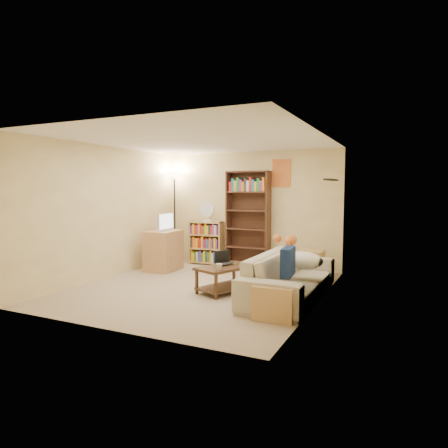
# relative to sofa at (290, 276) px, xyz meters

# --- Properties ---
(room) EXTENTS (4.50, 4.54, 2.52)m
(room) POSITION_rel_sofa_xyz_m (-1.55, -0.06, 1.28)
(room) COLOR #BFAE8F
(room) RESTS_ON ground
(sofa) EXTENTS (2.38, 0.96, 0.69)m
(sofa) POSITION_rel_sofa_xyz_m (0.00, 0.00, 0.00)
(sofa) COLOR #BEB99D
(sofa) RESTS_ON ground
(navy_pillow) EXTENTS (0.18, 0.47, 0.41)m
(navy_pillow) POSITION_rel_sofa_xyz_m (0.11, -0.51, 0.32)
(navy_pillow) COLOR navy
(navy_pillow) RESTS_ON sofa
(cream_blanket) EXTENTS (0.64, 0.45, 0.27)m
(cream_blanket) POSITION_rel_sofa_xyz_m (0.17, 0.06, 0.25)
(cream_blanket) COLOR white
(cream_blanket) RESTS_ON sofa
(tabby_cat) EXTENTS (0.54, 0.20, 0.19)m
(tabby_cat) POSITION_rel_sofa_xyz_m (-0.30, 0.91, 0.44)
(tabby_cat) COLOR orange
(tabby_cat) RESTS_ON sofa
(coffee_table) EXTENTS (0.85, 1.10, 0.43)m
(coffee_table) POSITION_rel_sofa_xyz_m (-1.06, -0.10, -0.07)
(coffee_table) COLOR #492E1C
(coffee_table) RESTS_ON ground
(laptop) EXTENTS (0.49, 0.44, 0.03)m
(laptop) POSITION_rel_sofa_xyz_m (-1.05, -0.03, 0.10)
(laptop) COLOR black
(laptop) RESTS_ON coffee_table
(laptop_screen) EXTENTS (0.13, 0.31, 0.22)m
(laptop_screen) POSITION_rel_sofa_xyz_m (-1.18, 0.02, 0.21)
(laptop_screen) COLOR white
(laptop_screen) RESTS_ON laptop
(mug) EXTENTS (0.21, 0.21, 0.10)m
(mug) POSITION_rel_sofa_xyz_m (-1.02, -0.41, 0.13)
(mug) COLOR silver
(mug) RESTS_ON coffee_table
(tv_remote) EXTENTS (0.06, 0.18, 0.02)m
(tv_remote) POSITION_rel_sofa_xyz_m (-0.84, 0.17, 0.10)
(tv_remote) COLOR black
(tv_remote) RESTS_ON coffee_table
(tv_stand) EXTENTS (0.60, 0.81, 0.82)m
(tv_stand) POSITION_rel_sofa_xyz_m (-2.99, 0.96, 0.07)
(tv_stand) COLOR tan
(tv_stand) RESTS_ON ground
(television) EXTENTS (0.65, 0.17, 0.37)m
(television) POSITION_rel_sofa_xyz_m (-2.99, 0.96, 0.66)
(television) COLOR black
(television) RESTS_ON tv_stand
(tall_bookshelf) EXTENTS (0.93, 0.32, 2.07)m
(tall_bookshelf) POSITION_rel_sofa_xyz_m (-1.50, 1.99, 0.75)
(tall_bookshelf) COLOR #49291C
(tall_bookshelf) RESTS_ON ground
(short_bookshelf) EXTENTS (0.77, 0.37, 0.96)m
(short_bookshelf) POSITION_rel_sofa_xyz_m (-2.50, 1.96, 0.14)
(short_bookshelf) COLOR tan
(short_bookshelf) RESTS_ON ground
(desk_fan) EXTENTS (0.34, 0.19, 0.45)m
(desk_fan) POSITION_rel_sofa_xyz_m (-2.45, 1.92, 0.85)
(desk_fan) COLOR white
(desk_fan) RESTS_ON short_bookshelf
(floor_lamp) EXTENTS (0.35, 0.35, 2.08)m
(floor_lamp) POSITION_rel_sofa_xyz_m (-3.35, 1.99, 1.31)
(floor_lamp) COLOR black
(floor_lamp) RESTS_ON ground
(side_table) EXTENTS (0.47, 0.47, 0.53)m
(side_table) POSITION_rel_sofa_xyz_m (-0.04, 1.54, -0.08)
(side_table) COLOR tan
(side_table) RESTS_ON ground
(end_cabinet) EXTENTS (0.56, 0.47, 0.44)m
(end_cabinet) POSITION_rel_sofa_xyz_m (0.10, -1.03, -0.12)
(end_cabinet) COLOR tan
(end_cabinet) RESTS_ON ground
(book_stacks) EXTENTS (0.82, 0.16, 0.24)m
(book_stacks) POSITION_rel_sofa_xyz_m (-0.98, 1.63, -0.24)
(book_stacks) COLOR red
(book_stacks) RESTS_ON ground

